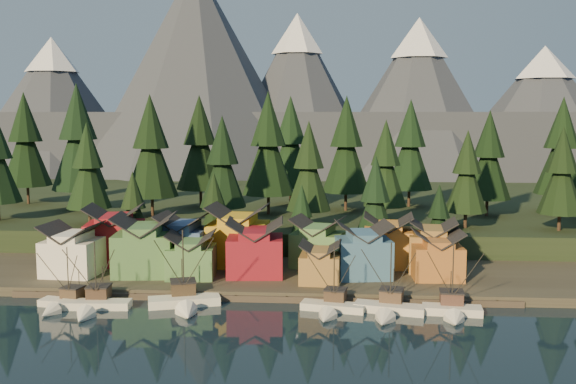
# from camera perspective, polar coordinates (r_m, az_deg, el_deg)

# --- Properties ---
(ground) EXTENTS (500.00, 500.00, 0.00)m
(ground) POSITION_cam_1_polar(r_m,az_deg,el_deg) (87.29, -3.51, -12.53)
(ground) COLOR black
(ground) RESTS_ON ground
(shore_strip) EXTENTS (400.00, 50.00, 1.50)m
(shore_strip) POSITION_cam_1_polar(r_m,az_deg,el_deg) (125.31, -1.08, -6.14)
(shore_strip) COLOR #343026
(shore_strip) RESTS_ON ground
(hillside) EXTENTS (420.00, 100.00, 6.00)m
(hillside) POSITION_cam_1_polar(r_m,az_deg,el_deg) (173.89, 0.41, -1.70)
(hillside) COLOR black
(hillside) RESTS_ON ground
(dock) EXTENTS (80.00, 4.00, 1.00)m
(dock) POSITION_cam_1_polar(r_m,az_deg,el_deg) (102.74, -2.28, -9.22)
(dock) COLOR #4C4036
(dock) RESTS_ON ground
(mountain_ridge) EXTENTS (560.00, 190.00, 90.00)m
(mountain_ridge) POSITION_cam_1_polar(r_m,az_deg,el_deg) (295.58, 1.15, 6.33)
(mountain_ridge) COLOR #3F4451
(mountain_ridge) RESTS_ON ground
(boat_0) EXTENTS (9.16, 9.67, 10.15)m
(boat_0) POSITION_cam_1_polar(r_m,az_deg,el_deg) (103.31, -19.39, -8.71)
(boat_0) COLOR beige
(boat_0) RESTS_ON ground
(boat_1) EXTENTS (11.01, 11.88, 11.27)m
(boat_1) POSITION_cam_1_polar(r_m,az_deg,el_deg) (100.75, -17.00, -8.95)
(boat_1) COLOR silver
(boat_1) RESTS_ON ground
(boat_2) EXTENTS (11.61, 12.15, 12.88)m
(boat_2) POSITION_cam_1_polar(r_m,az_deg,el_deg) (99.04, -9.18, -8.75)
(boat_2) COLOR white
(boat_2) RESTS_ON ground
(boat_4) EXTENTS (10.12, 10.69, 10.73)m
(boat_4) POSITION_cam_1_polar(r_m,az_deg,el_deg) (95.86, 3.90, -9.50)
(boat_4) COLOR beige
(boat_4) RESTS_ON ground
(boat_5) EXTENTS (10.96, 11.52, 11.51)m
(boat_5) POSITION_cam_1_polar(r_m,az_deg,el_deg) (95.82, 8.92, -9.49)
(boat_5) COLOR silver
(boat_5) RESTS_ON ground
(boat_6) EXTENTS (8.94, 9.58, 11.50)m
(boat_6) POSITION_cam_1_polar(r_m,az_deg,el_deg) (96.90, 14.46, -9.31)
(boat_6) COLOR silver
(boat_6) RESTS_ON ground
(house_front_0) EXTENTS (9.49, 9.03, 8.91)m
(house_front_0) POSITION_cam_1_polar(r_m,az_deg,el_deg) (116.76, -18.64, -4.74)
(house_front_0) COLOR white
(house_front_0) RESTS_ON shore_strip
(house_front_1) EXTENTS (10.91, 10.55, 10.37)m
(house_front_1) POSITION_cam_1_polar(r_m,az_deg,el_deg) (113.65, -12.61, -4.46)
(house_front_1) COLOR #45733E
(house_front_1) RESTS_ON shore_strip
(house_front_2) EXTENTS (8.39, 8.45, 7.70)m
(house_front_2) POSITION_cam_1_polar(r_m,az_deg,el_deg) (110.61, -8.59, -5.43)
(house_front_2) COLOR #4C7C43
(house_front_2) RESTS_ON shore_strip
(house_front_3) EXTENTS (10.12, 9.72, 9.61)m
(house_front_3) POSITION_cam_1_polar(r_m,az_deg,el_deg) (110.63, -2.94, -4.83)
(house_front_3) COLOR maroon
(house_front_3) RESTS_ON shore_strip
(house_front_4) EXTENTS (6.88, 7.37, 6.68)m
(house_front_4) POSITION_cam_1_polar(r_m,az_deg,el_deg) (106.17, 2.87, -6.18)
(house_front_4) COLOR olive
(house_front_4) RESTS_ON shore_strip
(house_front_5) EXTENTS (10.00, 9.32, 9.35)m
(house_front_5) POSITION_cam_1_polar(r_m,az_deg,el_deg) (110.04, 6.72, -5.00)
(house_front_5) COLOR #396488
(house_front_5) RESTS_ON shore_strip
(house_front_6) EXTENTS (8.34, 7.90, 8.16)m
(house_front_6) POSITION_cam_1_polar(r_m,az_deg,el_deg) (111.22, 13.13, -5.34)
(house_front_6) COLOR #A5622A
(house_front_6) RESTS_ON shore_strip
(house_back_0) EXTENTS (11.29, 10.95, 10.84)m
(house_back_0) POSITION_cam_1_polar(r_m,az_deg,el_deg) (122.89, -15.15, -3.57)
(house_back_0) COLOR maroon
(house_back_0) RESTS_ON shore_strip
(house_back_1) EXTENTS (9.23, 9.33, 9.69)m
(house_back_1) POSITION_cam_1_polar(r_m,az_deg,el_deg) (117.87, -9.32, -4.16)
(house_back_1) COLOR #364F81
(house_back_1) RESTS_ON shore_strip
(house_back_2) EXTENTS (11.02, 10.22, 11.06)m
(house_back_2) POSITION_cam_1_polar(r_m,az_deg,el_deg) (118.07, -4.46, -3.71)
(house_back_2) COLOR gold
(house_back_2) RESTS_ON shore_strip
(house_back_3) EXTENTS (10.50, 9.79, 9.00)m
(house_back_3) POSITION_cam_1_polar(r_m,az_deg,el_deg) (116.82, 2.65, -4.36)
(house_back_3) COLOR #4F8045
(house_back_3) RESTS_ON shore_strip
(house_back_4) EXTENTS (9.26, 8.94, 9.48)m
(house_back_4) POSITION_cam_1_polar(r_m,az_deg,el_deg) (118.43, 8.89, -4.15)
(house_back_4) COLOR #C37D32
(house_back_4) RESTS_ON shore_strip
(house_back_5) EXTENTS (8.86, 8.95, 9.16)m
(house_back_5) POSITION_cam_1_polar(r_m,az_deg,el_deg) (116.29, 12.70, -4.53)
(house_back_5) COLOR olive
(house_back_5) RESTS_ON shore_strip
(tree_hill_1) EXTENTS (13.10, 13.10, 30.51)m
(tree_hill_1) POSITION_cam_1_polar(r_m,az_deg,el_deg) (161.70, -18.14, 4.31)
(tree_hill_1) COLOR #332319
(tree_hill_1) RESTS_ON hillside
(tree_hill_2) EXTENTS (9.22, 9.22, 21.49)m
(tree_hill_2) POSITION_cam_1_polar(r_m,az_deg,el_deg) (139.74, -17.36, 1.96)
(tree_hill_2) COLOR #332319
(tree_hill_2) RESTS_ON hillside
(tree_hill_3) EXTENTS (11.87, 11.87, 27.65)m
(tree_hill_3) POSITION_cam_1_polar(r_m,az_deg,el_deg) (147.63, -12.08, 3.68)
(tree_hill_3) COLOR #332319
(tree_hill_3) RESTS_ON hillside
(tree_hill_4) EXTENTS (11.97, 11.97, 27.87)m
(tree_hill_4) POSITION_cam_1_polar(r_m,az_deg,el_deg) (160.23, -7.83, 4.05)
(tree_hill_4) COLOR #332319
(tree_hill_4) RESTS_ON hillside
(tree_hill_5) EXTENTS (9.83, 9.83, 22.89)m
(tree_hill_5) POSITION_cam_1_polar(r_m,az_deg,el_deg) (134.00, -5.83, 2.37)
(tree_hill_5) COLOR #332319
(tree_hill_5) RESTS_ON hillside
(tree_hill_6) EXTENTS (12.16, 12.16, 28.34)m
(tree_hill_6) POSITION_cam_1_polar(r_m,az_deg,el_deg) (147.54, -1.77, 3.97)
(tree_hill_6) COLOR #332319
(tree_hill_6) RESTS_ON hillside
(tree_hill_7) EXTENTS (9.38, 9.38, 21.85)m
(tree_hill_7) POSITION_cam_1_polar(r_m,az_deg,el_deg) (130.15, 1.85, 2.01)
(tree_hill_7) COLOR #332319
(tree_hill_7) RESTS_ON hillside
(tree_hill_8) EXTENTS (11.84, 11.84, 27.58)m
(tree_hill_8) POSITION_cam_1_polar(r_m,az_deg,el_deg) (153.81, 5.20, 3.91)
(tree_hill_8) COLOR #332319
(tree_hill_8) RESTS_ON hillside
(tree_hill_9) EXTENTS (9.45, 9.45, 22.01)m
(tree_hill_9) POSITION_cam_1_polar(r_m,az_deg,el_deg) (137.45, 8.66, 2.24)
(tree_hill_9) COLOR #332319
(tree_hill_9) RESTS_ON hillside
(tree_hill_10) EXTENTS (11.55, 11.55, 26.90)m
(tree_hill_10) POSITION_cam_1_polar(r_m,az_deg,el_deg) (162.89, 10.80, 3.85)
(tree_hill_10) COLOR #332319
(tree_hill_10) RESTS_ON hillside
(tree_hill_11) EXTENTS (8.58, 8.58, 19.98)m
(tree_hill_11) POSITION_cam_1_polar(r_m,az_deg,el_deg) (134.84, 15.61, 1.50)
(tree_hill_11) COLOR #332319
(tree_hill_11) RESTS_ON hillside
(tree_hill_12) EXTENTS (10.32, 10.32, 24.03)m
(tree_hill_12) POSITION_cam_1_polar(r_m,az_deg,el_deg) (151.97, 17.40, 2.86)
(tree_hill_12) COLOR #332319
(tree_hill_12) RESTS_ON hillside
(tree_hill_13) EXTENTS (8.91, 8.91, 20.75)m
(tree_hill_13) POSITION_cam_1_polar(r_m,az_deg,el_deg) (137.63, 23.14, 1.48)
(tree_hill_13) COLOR #332319
(tree_hill_13) RESTS_ON hillside
(tree_hill_14) EXTENTS (11.67, 11.67, 27.20)m
(tree_hill_14) POSITION_cam_1_polar(r_m,az_deg,el_deg) (162.64, 23.13, 3.48)
(tree_hill_14) COLOR #332319
(tree_hill_14) RESTS_ON hillside
(tree_hill_15) EXTENTS (11.94, 11.94, 27.81)m
(tree_hill_15) POSITION_cam_1_polar(r_m,az_deg,el_deg) (164.14, 0.23, 4.17)
(tree_hill_15) COLOR #332319
(tree_hill_15) RESTS_ON hillside
(tree_hill_16) EXTENTS (12.37, 12.37, 28.81)m
(tree_hill_16) POSITION_cam_1_polar(r_m,az_deg,el_deg) (178.25, -22.29, 4.05)
(tree_hill_16) COLOR #332319
(tree_hill_16) RESTS_ON hillside
(tree_shore_0) EXTENTS (7.13, 7.13, 16.61)m
(tree_shore_0) POSITION_cam_1_polar(r_m,az_deg,el_deg) (129.03, -13.58, -1.51)
(tree_shore_0) COLOR #332319
(tree_shore_0) RESTS_ON shore_strip
(tree_shore_1) EXTENTS (7.08, 7.08, 16.50)m
(tree_shore_1) POSITION_cam_1_polar(r_m,az_deg,el_deg) (125.13, -6.57, -1.65)
(tree_shore_1) COLOR #332319
(tree_shore_1) RESTS_ON shore_strip
(tree_shore_2) EXTENTS (6.13, 6.13, 14.28)m
(tree_shore_2) POSITION_cam_1_polar(r_m,az_deg,el_deg) (123.32, 1.23, -2.30)
(tree_shore_2) COLOR #332319
(tree_shore_2) RESTS_ON shore_strip
(tree_shore_3) EXTENTS (8.53, 8.53, 19.88)m
(tree_shore_3) POSITION_cam_1_polar(r_m,az_deg,el_deg) (122.97, 7.76, -0.95)
(tree_shore_3) COLOR #332319
(tree_shore_3) RESTS_ON shore_strip
(tree_shore_4) EXTENTS (6.25, 6.25, 14.56)m
(tree_shore_4) POSITION_cam_1_polar(r_m,az_deg,el_deg) (124.74, 13.25, -2.31)
(tree_shore_4) COLOR #332319
(tree_shore_4) RESTS_ON shore_strip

